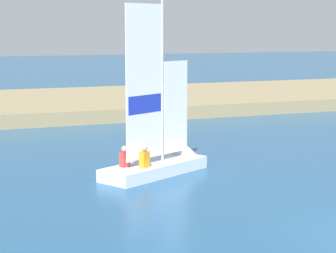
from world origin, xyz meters
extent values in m
cube|color=#897A56|center=(0.00, 25.93, 0.35)|extent=(80.00, 12.73, 0.69)
cube|color=silver|center=(-2.65, 8.17, 0.20)|extent=(4.08, 2.97, 0.40)
cone|color=silver|center=(-0.91, 9.09, 0.20)|extent=(1.41, 1.47, 1.15)
cylinder|color=#B7B7BC|center=(-2.30, 8.35, 3.24)|extent=(0.08, 0.08, 5.68)
cube|color=white|center=(-3.04, 7.96, 3.04)|extent=(1.50, 0.81, 4.80)
cube|color=#1E33B2|center=(-3.04, 7.96, 2.34)|extent=(1.35, 0.74, 0.58)
cube|color=white|center=(-1.70, 8.67, 2.11)|extent=(1.04, 0.57, 3.03)
cylinder|color=#B7B7BC|center=(-3.04, 7.96, 0.62)|extent=(1.51, 0.84, 0.06)
cube|color=orange|center=(-3.21, 7.55, 0.65)|extent=(0.34, 0.31, 0.51)
sphere|color=tan|center=(-3.21, 7.55, 1.02)|extent=(0.20, 0.20, 0.20)
cube|color=red|center=(-3.74, 7.90, 0.63)|extent=(0.34, 0.31, 0.46)
sphere|color=tan|center=(-3.74, 7.90, 0.96)|extent=(0.20, 0.20, 0.20)
sphere|color=red|center=(-1.49, 13.82, 0.19)|extent=(0.37, 0.37, 0.37)
camera|label=1|loc=(-9.88, -11.18, 4.70)|focal=69.85mm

